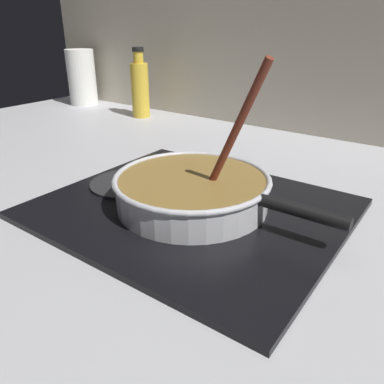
{
  "coord_description": "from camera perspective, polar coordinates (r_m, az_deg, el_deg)",
  "views": [
    {
      "loc": [
        0.41,
        -0.42,
        0.34
      ],
      "look_at": [
        0.02,
        0.12,
        0.04
      ],
      "focal_mm": 35.46,
      "sensor_mm": 36.0,
      "label": 1
    }
  ],
  "objects": [
    {
      "name": "burner_ring",
      "position": [
        0.74,
        0.0,
        -1.75
      ],
      "size": [
        0.19,
        0.19,
        0.01
      ],
      "primitive_type": "torus",
      "color": "#592D0C",
      "rests_on": "hob_plate"
    },
    {
      "name": "hob_plate",
      "position": [
        0.75,
        0.0,
        -2.44
      ],
      "size": [
        0.56,
        0.48,
        0.01
      ],
      "primitive_type": "cube",
      "color": "black",
      "rests_on": "ground"
    },
    {
      "name": "oil_bottle",
      "position": [
        1.5,
        -7.83,
        15.27
      ],
      "size": [
        0.07,
        0.07,
        0.25
      ],
      "color": "gold",
      "rests_on": "ground"
    },
    {
      "name": "cooking_pan",
      "position": [
        0.73,
        0.14,
        0.35
      ],
      "size": [
        0.44,
        0.3,
        0.28
      ],
      "color": "silver",
      "rests_on": "hob_plate"
    },
    {
      "name": "backsplash_wall",
      "position": [
        1.28,
        18.3,
        20.25
      ],
      "size": [
        2.4,
        0.02,
        0.55
      ],
      "primitive_type": "cube",
      "color": "#B2A893",
      "rests_on": "ground"
    },
    {
      "name": "paper_towel_roll",
      "position": [
        1.8,
        -16.24,
        16.22
      ],
      "size": [
        0.12,
        0.12,
        0.23
      ],
      "primitive_type": "cylinder",
      "color": "white",
      "rests_on": "ground"
    },
    {
      "name": "spare_burner",
      "position": [
        0.85,
        -9.71,
        1.3
      ],
      "size": [
        0.16,
        0.16,
        0.01
      ],
      "primitive_type": "cylinder",
      "color": "#262628",
      "rests_on": "hob_plate"
    },
    {
      "name": "ground",
      "position": [
        0.69,
        -7.17,
        -7.33
      ],
      "size": [
        2.4,
        1.6,
        0.04
      ],
      "primitive_type": "cube",
      "color": "#B7B7BC"
    }
  ]
}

